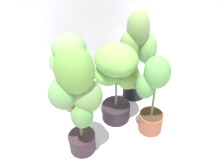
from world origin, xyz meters
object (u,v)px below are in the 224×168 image
at_px(potted_plant_front_right, 152,93).
at_px(potted_plant_front_left, 77,95).
at_px(potted_plant_back_left, 71,66).
at_px(potted_plant_back_right, 137,51).
at_px(potted_plant_center, 117,75).

relative_size(potted_plant_front_right, potted_plant_front_left, 0.78).
relative_size(potted_plant_back_left, potted_plant_back_right, 0.84).
bearing_deg(potted_plant_back_left, potted_plant_front_right, -41.43).
height_order(potted_plant_back_left, potted_plant_back_right, potted_plant_back_right).
xyz_separation_m(potted_plant_front_left, potted_plant_back_right, (0.64, 0.51, -0.07)).
xyz_separation_m(potted_plant_front_right, potted_plant_front_left, (-0.59, -0.04, 0.16)).
distance_m(potted_plant_back_left, potted_plant_front_right, 0.73).
bearing_deg(potted_plant_front_right, potted_plant_back_right, 83.25).
bearing_deg(potted_plant_back_left, potted_plant_front_left, -94.60).
height_order(potted_plant_center, potted_plant_back_right, potted_plant_back_right).
bearing_deg(potted_plant_front_right, potted_plant_center, 135.19).
distance_m(potted_plant_front_right, potted_plant_back_right, 0.48).
relative_size(potted_plant_back_left, potted_plant_front_right, 1.03).
relative_size(potted_plant_back_left, potted_plant_center, 1.01).
bearing_deg(potted_plant_front_left, potted_plant_front_right, 4.26).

